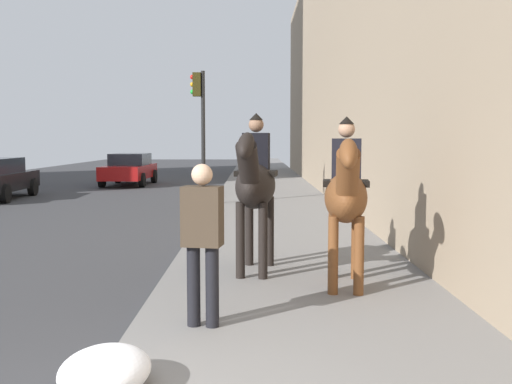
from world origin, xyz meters
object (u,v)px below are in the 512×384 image
Objects in this scene: mounted_horse_far at (346,194)px; car_mid_lane at (129,169)px; mounted_horse_near at (255,184)px; pedestrian_greeting at (202,234)px; traffic_light_near_curb at (200,117)px.

mounted_horse_far is 20.96m from car_mid_lane.
mounted_horse_near reaches higher than mounted_horse_far.
mounted_horse_near is 1.04× the size of mounted_horse_far.
traffic_light_near_curb is at bearing 15.45° from pedestrian_greeting.
car_mid_lane is at bearing 23.45° from traffic_light_near_curb.
mounted_horse_far is at bearing 60.68° from mounted_horse_near.
traffic_light_near_curb is at bearing -157.48° from mounted_horse_far.
mounted_horse_near reaches higher than pedestrian_greeting.
car_mid_lane is (19.77, 6.91, -0.61)m from mounted_horse_far.
pedestrian_greeting is at bearing 14.51° from car_mid_lane.
mounted_horse_far is 10.78m from traffic_light_near_curb.
mounted_horse_near is 9.65m from traffic_light_near_curb.
pedestrian_greeting is 22.05m from car_mid_lane.
mounted_horse_near reaches higher than car_mid_lane.
traffic_light_near_curb is (11.97, 1.07, 1.64)m from pedestrian_greeting.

